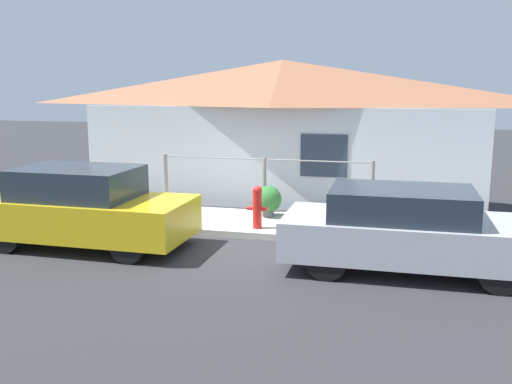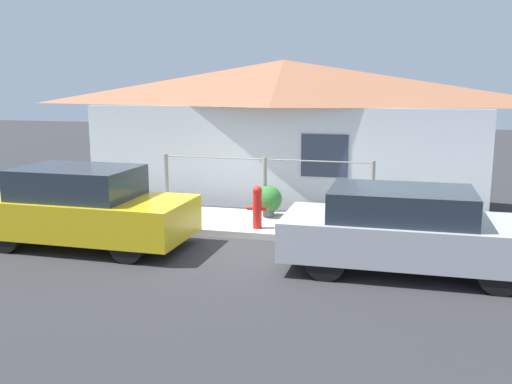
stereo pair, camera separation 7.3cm
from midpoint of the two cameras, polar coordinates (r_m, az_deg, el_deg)
The scene contains 8 objects.
ground_plane at distance 11.30m, azimuth -1.64°, elevation -4.71°, with size 60.00×60.00×0.00m, color #2D2D30.
sidewalk at distance 12.23m, azimuth -0.32°, elevation -3.17°, with size 24.00×2.04×0.14m.
house at distance 14.53m, azimuth 2.45°, elevation 10.13°, with size 10.23×2.23×3.60m.
fence at distance 12.90m, azimuth 0.65°, elevation 1.00°, with size 4.90×0.10×1.26m.
car_left at distance 11.13m, azimuth -16.98°, elevation -1.50°, with size 3.94×1.76×1.50m.
car_right at distance 9.55m, azimuth 14.78°, elevation -3.67°, with size 4.11×1.76×1.37m.
fire_hydrant at distance 11.47m, azimuth -0.06°, elevation -1.42°, with size 0.43×0.19×0.87m.
potted_plant_near_hydrant at distance 12.49m, azimuth 1.05°, elevation -0.78°, with size 0.59×0.59×0.69m.
Camera 1 is at (2.98, -10.47, 3.03)m, focal length 40.00 mm.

